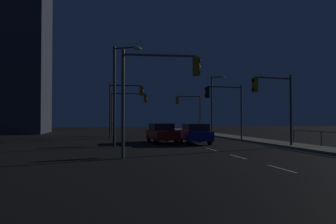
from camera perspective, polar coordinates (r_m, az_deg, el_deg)
name	(u,v)px	position (r m, az deg, el deg)	size (l,w,h in m)	color
ground_plane	(208,149)	(20.97, 7.25, -6.55)	(112.00, 112.00, 0.00)	black
sidewalk_right	(297,146)	(23.90, 22.16, -5.65)	(2.35, 77.00, 0.14)	gray
lane_markings_center	(193,144)	(24.29, 4.50, -5.81)	(0.14, 50.00, 0.01)	silver
lane_edge_line	(246,142)	(27.52, 13.78, -5.24)	(0.14, 53.00, 0.01)	silver
car	(195,133)	(24.97, 4.83, -3.81)	(2.03, 4.48, 1.57)	navy
car_oncoming	(162,133)	(26.03, -1.14, -3.71)	(2.03, 4.48, 1.57)	#B71414
traffic_light_near_left	(189,106)	(41.32, 3.83, 1.09)	(3.39, 0.35, 4.96)	#4C4C51
traffic_light_far_left	(125,100)	(31.89, -7.79, 2.20)	(3.41, 0.34, 5.51)	#38383D
traffic_light_near_right	(274,96)	(22.65, 18.42, 2.80)	(3.20, 0.61, 4.82)	#2D3033
traffic_light_mid_right	(128,104)	(36.77, -7.22, 1.36)	(4.14, 0.37, 5.08)	#4C4C51
traffic_light_overhead_east	(225,100)	(28.54, 10.20, 2.05)	(3.68, 0.62, 4.87)	#4C4C51
traffic_light_far_right	(157,82)	(15.82, -1.91, 5.40)	(3.95, 0.59, 5.36)	#4C4C51
street_lamp_median	(214,99)	(38.71, 8.23, 2.33)	(1.33, 1.55, 6.95)	#2D3033
street_lamp_across_street	(119,86)	(22.17, -8.84, 4.65)	(1.84, 1.10, 6.96)	#38383D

